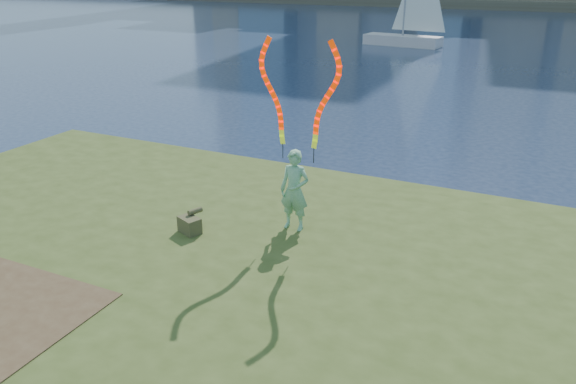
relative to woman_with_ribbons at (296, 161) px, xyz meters
The scene contains 5 objects.
ground 2.93m from the woman_with_ribbons, 116.14° to the right, with size 320.00×320.00×0.00m, color #1B2843.
grassy_knoll 4.52m from the woman_with_ribbons, 101.92° to the right, with size 20.00×18.00×0.80m.
woman_with_ribbons is the anchor object (origin of this frame).
canvas_bag 2.42m from the woman_with_ribbons, 148.75° to the right, with size 0.52×0.59×0.42m.
sailboat 34.22m from the woman_with_ribbons, 100.69° to the left, with size 6.14×2.54×9.21m.
Camera 1 is at (5.08, -7.48, 5.69)m, focal length 35.00 mm.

